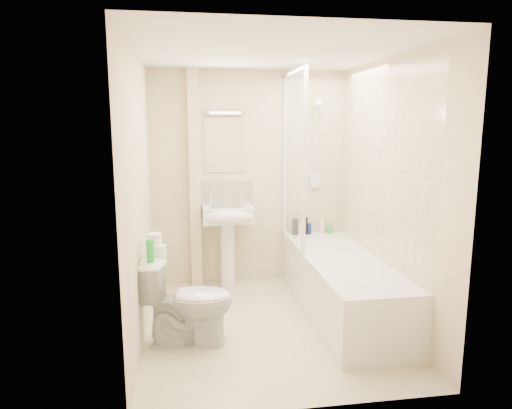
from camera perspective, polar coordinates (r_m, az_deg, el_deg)
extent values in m
plane|color=beige|center=(4.31, 1.60, -14.85)|extent=(2.50, 2.50, 0.00)
cube|color=beige|center=(5.18, -0.79, 3.25)|extent=(2.20, 0.02, 2.40)
cube|color=beige|center=(3.91, -14.37, 0.70)|extent=(0.02, 2.50, 2.40)
cube|color=beige|center=(4.29, 16.30, 1.41)|extent=(0.02, 2.50, 2.40)
cube|color=white|center=(3.95, 1.78, 18.57)|extent=(2.20, 2.50, 0.02)
cube|color=beige|center=(5.30, 7.32, 5.77)|extent=(0.70, 0.01, 1.75)
cube|color=beige|center=(4.44, 15.22, 4.67)|extent=(0.01, 2.10, 1.75)
cube|color=beige|center=(5.07, -7.66, 3.01)|extent=(0.12, 0.12, 2.40)
cube|color=beige|center=(5.16, -3.80, 1.30)|extent=(0.60, 0.02, 0.30)
cube|color=white|center=(5.11, -3.88, 7.41)|extent=(0.46, 0.01, 0.60)
cube|color=silver|center=(5.08, -3.90, 11.57)|extent=(0.42, 0.07, 0.07)
cube|color=white|center=(4.56, 10.60, -9.83)|extent=(0.70, 2.10, 0.55)
cube|color=white|center=(4.50, 10.69, -7.20)|extent=(0.56, 1.96, 0.05)
cube|color=white|center=(4.79, 4.72, 5.66)|extent=(0.01, 0.90, 1.80)
cube|color=white|center=(5.21, 3.63, 6.03)|extent=(0.04, 0.04, 1.80)
cube|color=white|center=(4.35, 6.08, 5.19)|extent=(0.04, 0.04, 1.80)
cube|color=white|center=(4.80, 4.87, 16.19)|extent=(0.04, 0.90, 0.04)
cube|color=white|center=(4.93, 4.57, -4.59)|extent=(0.04, 0.90, 0.03)
cylinder|color=white|center=(5.27, 7.42, 7.10)|extent=(0.02, 0.02, 0.90)
cylinder|color=white|center=(5.31, 7.31, 2.25)|extent=(0.05, 0.05, 0.02)
cylinder|color=white|center=(5.27, 7.54, 12.00)|extent=(0.05, 0.05, 0.02)
cylinder|color=white|center=(5.20, 7.75, 12.34)|extent=(0.08, 0.11, 0.11)
cube|color=white|center=(5.30, 7.35, 2.99)|extent=(0.10, 0.05, 0.14)
cylinder|color=white|center=(5.24, 7.30, 7.63)|extent=(0.01, 0.13, 0.84)
cylinder|color=white|center=(5.15, -3.57, -6.27)|extent=(0.16, 0.16, 0.74)
cube|color=white|center=(5.01, -3.60, -1.17)|extent=(0.55, 0.42, 0.17)
ellipsoid|color=white|center=(4.84, -3.42, -1.56)|extent=(0.55, 0.23, 0.17)
cube|color=silver|center=(5.00, -3.60, -0.46)|extent=(0.38, 0.27, 0.04)
cylinder|color=white|center=(5.08, -5.73, 0.53)|extent=(0.03, 0.03, 0.10)
cylinder|color=white|center=(5.11, -1.73, 0.63)|extent=(0.03, 0.03, 0.10)
sphere|color=white|center=(5.07, -5.74, 1.17)|extent=(0.04, 0.04, 0.04)
sphere|color=white|center=(5.10, -1.73, 1.27)|extent=(0.04, 0.04, 0.04)
cylinder|color=black|center=(5.28, 4.94, -2.80)|extent=(0.07, 0.07, 0.18)
cylinder|color=silver|center=(5.30, 5.55, -3.07)|extent=(0.06, 0.06, 0.13)
cylinder|color=black|center=(5.31, 6.16, -2.66)|extent=(0.06, 0.06, 0.20)
cylinder|color=navy|center=(5.33, 6.68, -3.03)|extent=(0.05, 0.05, 0.13)
cylinder|color=#F8DDBF|center=(5.37, 8.25, -2.78)|extent=(0.06, 0.06, 0.16)
cylinder|color=green|center=(5.40, 9.17, -3.14)|extent=(0.06, 0.06, 0.09)
imported|color=white|center=(3.90, -8.47, -11.79)|extent=(0.56, 0.81, 0.74)
cylinder|color=white|center=(3.84, -11.91, -5.69)|extent=(0.10, 0.10, 0.09)
cylinder|color=white|center=(3.85, -12.58, -4.24)|extent=(0.12, 0.12, 0.09)
cylinder|color=green|center=(3.69, -13.08, -5.66)|extent=(0.06, 0.06, 0.18)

